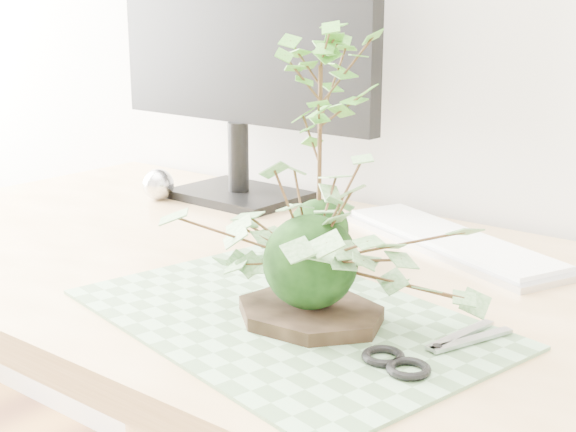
# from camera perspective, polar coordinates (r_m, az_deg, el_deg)

# --- Properties ---
(desk) EXTENTS (1.60, 0.70, 0.74)m
(desk) POSITION_cam_1_polar(r_m,az_deg,el_deg) (1.02, 4.30, -9.44)
(desk) COLOR #DCB885
(desk) RESTS_ON ground_plane
(cutting_mat) EXTENTS (0.51, 0.39, 0.00)m
(cutting_mat) POSITION_cam_1_polar(r_m,az_deg,el_deg) (0.88, -0.17, -7.24)
(cutting_mat) COLOR #4D6F47
(cutting_mat) RESTS_ON desk
(stone_dish) EXTENTS (0.19, 0.19, 0.01)m
(stone_dish) POSITION_cam_1_polar(r_m,az_deg,el_deg) (0.86, 1.58, -6.93)
(stone_dish) COLOR black
(stone_dish) RESTS_ON cutting_mat
(ivy_kokedama) EXTENTS (0.32, 0.32, 0.20)m
(ivy_kokedama) POSITION_cam_1_polar(r_m,az_deg,el_deg) (0.83, 1.63, -0.18)
(ivy_kokedama) COLOR black
(ivy_kokedama) RESTS_ON stone_dish
(maple_kokedama) EXTENTS (0.22, 0.22, 0.34)m
(maple_kokedama) POSITION_cam_1_polar(r_m,az_deg,el_deg) (1.03, 2.31, 9.54)
(maple_kokedama) COLOR black
(maple_kokedama) RESTS_ON desk
(keyboard) EXTENTS (0.41, 0.26, 0.02)m
(keyboard) POSITION_cam_1_polar(r_m,az_deg,el_deg) (1.16, 11.47, -1.72)
(keyboard) COLOR #B3B3B8
(keyboard) RESTS_ON desk
(monitor) EXTENTS (0.55, 0.17, 0.48)m
(monitor) POSITION_cam_1_polar(r_m,az_deg,el_deg) (1.37, -3.43, 12.68)
(monitor) COLOR black
(monitor) RESTS_ON desk
(foil_ball) EXTENTS (0.05, 0.05, 0.05)m
(foil_ball) POSITION_cam_1_polar(r_m,az_deg,el_deg) (1.41, -9.20, 2.23)
(foil_ball) COLOR silver
(foil_ball) RESTS_ON desk
(scissors) EXTENTS (0.08, 0.17, 0.01)m
(scissors) POSITION_cam_1_polar(r_m,az_deg,el_deg) (0.78, 9.21, -9.98)
(scissors) COLOR #939397
(scissors) RESTS_ON cutting_mat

